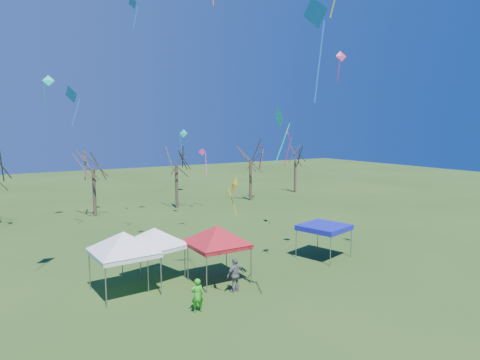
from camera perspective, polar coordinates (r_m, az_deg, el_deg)
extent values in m
plane|color=#294B18|center=(22.84, 2.14, -15.02)|extent=(140.00, 140.00, 0.00)
cylinder|color=#3D2D21|center=(43.43, -18.85, -1.58)|extent=(0.32, 0.32, 4.64)
cylinder|color=#3D2D21|center=(45.70, -8.45, -0.95)|extent=(0.32, 0.32, 4.49)
cylinder|color=#3D2D21|center=(50.05, 1.41, -0.18)|extent=(0.32, 0.32, 4.47)
cylinder|color=#3D2D21|center=(56.64, 7.36, 0.49)|extent=(0.32, 0.32, 4.23)
cylinder|color=gray|center=(21.84, -17.45, -13.58)|extent=(0.06, 0.06, 2.01)
cylinder|color=gray|center=(24.41, -19.42, -11.43)|extent=(0.06, 0.06, 2.01)
cylinder|color=gray|center=(22.74, -10.47, -12.52)|extent=(0.06, 0.06, 2.01)
cylinder|color=gray|center=(25.22, -13.11, -10.61)|extent=(0.06, 0.06, 2.01)
cube|color=white|center=(23.17, -15.20, -9.36)|extent=(3.15, 3.15, 0.24)
pyramid|color=white|center=(22.88, -15.30, -6.64)|extent=(4.27, 4.27, 1.01)
cylinder|color=gray|center=(23.24, -12.15, -12.33)|extent=(0.06, 0.06, 1.87)
cylinder|color=gray|center=(25.36, -15.43, -10.75)|extent=(0.06, 0.06, 1.87)
cylinder|color=gray|center=(24.66, -6.96, -11.06)|extent=(0.06, 0.06, 1.87)
cylinder|color=gray|center=(26.68, -10.48, -9.72)|extent=(0.06, 0.06, 1.87)
cube|color=white|center=(24.65, -11.31, -8.62)|extent=(3.37, 3.37, 0.22)
pyramid|color=white|center=(24.39, -11.37, -6.26)|extent=(3.85, 3.85, 0.93)
cylinder|color=gray|center=(22.71, -4.47, -12.53)|extent=(0.06, 0.06, 1.96)
cylinder|color=gray|center=(25.05, -7.37, -10.67)|extent=(0.06, 0.06, 1.96)
cylinder|color=gray|center=(24.00, 1.48, -11.41)|extent=(0.06, 0.06, 1.96)
cylinder|color=gray|center=(26.23, -1.82, -9.79)|extent=(0.06, 0.06, 1.96)
cube|color=#AA1018|center=(24.14, -3.06, -8.59)|extent=(2.95, 2.95, 0.23)
pyramid|color=#AA1018|center=(23.86, -3.08, -6.06)|extent=(4.15, 4.15, 0.98)
cylinder|color=gray|center=(27.37, 11.97, -9.33)|extent=(0.06, 0.06, 1.85)
cylinder|color=gray|center=(28.74, 7.49, -8.44)|extent=(0.06, 0.06, 1.85)
cylinder|color=gray|center=(29.55, 14.61, -8.17)|extent=(0.06, 0.06, 1.85)
cylinder|color=gray|center=(30.82, 10.33, -7.42)|extent=(0.06, 0.06, 1.85)
cube|color=#1014A9|center=(28.83, 11.15, -6.33)|extent=(3.41, 3.41, 0.22)
cube|color=#1014A9|center=(28.79, 11.16, -6.01)|extent=(3.41, 3.41, 0.11)
imported|color=green|center=(20.70, -5.73, -15.05)|extent=(0.64, 0.46, 1.62)
imported|color=slate|center=(22.84, -0.63, -12.55)|extent=(1.13, 0.58, 1.84)
cone|color=#D9305D|center=(26.82, 13.35, 15.79)|extent=(0.75, 0.49, 0.66)
cube|color=#D9305D|center=(26.64, 13.01, 14.12)|extent=(0.13, 0.33, 1.27)
cone|color=blue|center=(17.73, 10.11, 21.15)|extent=(0.61, 1.27, 1.19)
cube|color=blue|center=(17.23, 10.52, 15.24)|extent=(0.48, 0.09, 3.12)
cone|color=#0ED5A6|center=(40.02, -24.18, 12.01)|extent=(1.03, 0.53, 0.96)
cube|color=#0ED5A6|center=(39.94, -24.59, 10.35)|extent=(0.16, 0.72, 1.81)
cone|color=blue|center=(36.14, -21.52, 10.61)|extent=(1.13, 1.54, 1.38)
cube|color=blue|center=(35.74, -21.04, 8.41)|extent=(0.79, 0.39, 2.12)
cone|color=#F63691|center=(50.43, 2.83, 4.40)|extent=(0.83, 1.08, 0.81)
cube|color=#F63691|center=(50.34, 2.91, 2.76)|extent=(0.43, 0.11, 2.38)
cube|color=#DBEA18|center=(22.76, 12.36, 21.86)|extent=(0.15, 0.36, 1.18)
cone|color=red|center=(34.97, 6.42, 6.16)|extent=(0.94, 1.04, 1.03)
cube|color=red|center=(34.74, 6.38, 3.69)|extent=(0.51, 0.42, 2.47)
cone|color=yellow|center=(19.52, -0.83, -0.56)|extent=(0.46, 0.87, 0.82)
cube|color=yellow|center=(19.84, -1.01, -2.92)|extent=(0.44, 0.13, 1.30)
cone|color=#0DC9AA|center=(39.73, -7.56, 6.19)|extent=(0.67, 0.75, 0.80)
cube|color=#0DC9AA|center=(39.88, -7.89, 4.77)|extent=(0.47, 0.40, 1.59)
cone|color=#0DC5A5|center=(20.73, 5.39, 8.31)|extent=(0.61, 1.15, 1.12)
cube|color=#0DC5A5|center=(20.41, 5.66, 4.80)|extent=(0.71, 0.28, 1.97)
cone|color=#FC3897|center=(44.67, -5.07, 3.76)|extent=(0.78, 0.42, 0.77)
cube|color=#FC3897|center=(44.80, -4.54, 2.16)|extent=(0.33, 0.81, 2.14)
cone|color=blue|center=(31.51, -14.09, 21.94)|extent=(0.66, 0.88, 0.74)
cube|color=blue|center=(31.12, -13.76, 20.34)|extent=(0.46, 0.21, 1.51)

